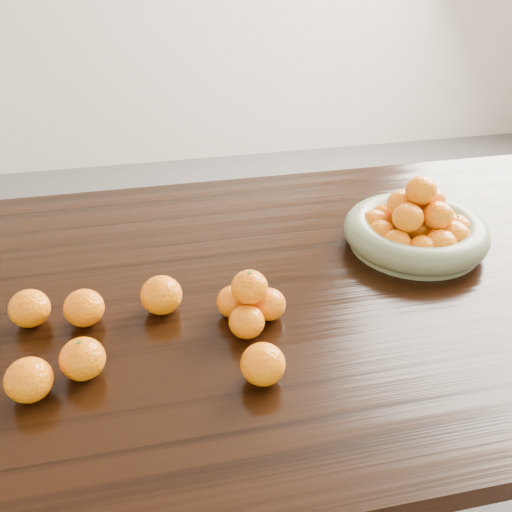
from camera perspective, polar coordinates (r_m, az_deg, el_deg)
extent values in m
cube|color=black|center=(1.11, -1.87, -4.03)|extent=(2.00, 1.00, 0.04)
cube|color=black|center=(1.99, 23.18, -2.04)|extent=(0.08, 0.08, 0.71)
cylinder|color=#6C7555|center=(1.28, 15.48, 1.28)|extent=(0.27, 0.27, 0.01)
torus|color=#6C7555|center=(1.26, 15.67, 2.40)|extent=(0.30, 0.30, 0.06)
ellipsoid|color=orange|center=(1.31, 18.11, 3.56)|extent=(0.06, 0.06, 0.06)
ellipsoid|color=orange|center=(1.33, 16.26, 4.22)|extent=(0.07, 0.07, 0.06)
ellipsoid|color=orange|center=(1.32, 14.47, 4.33)|extent=(0.06, 0.06, 0.05)
ellipsoid|color=orange|center=(1.30, 12.74, 3.94)|extent=(0.06, 0.06, 0.05)
ellipsoid|color=orange|center=(1.26, 11.75, 3.26)|extent=(0.06, 0.06, 0.06)
ellipsoid|color=orange|center=(1.22, 12.39, 2.22)|extent=(0.06, 0.06, 0.06)
ellipsoid|color=orange|center=(1.19, 13.85, 1.18)|extent=(0.06, 0.06, 0.06)
ellipsoid|color=orange|center=(1.19, 16.33, 0.70)|extent=(0.06, 0.06, 0.05)
ellipsoid|color=orange|center=(1.21, 17.96, 1.07)|extent=(0.07, 0.07, 0.06)
ellipsoid|color=orange|center=(1.24, 19.15, 1.85)|extent=(0.07, 0.07, 0.06)
ellipsoid|color=orange|center=(1.28, 19.30, 2.65)|extent=(0.06, 0.06, 0.06)
ellipsoid|color=orange|center=(1.26, 16.00, 2.64)|extent=(0.06, 0.06, 0.06)
ellipsoid|color=orange|center=(1.27, 17.06, 5.28)|extent=(0.06, 0.06, 0.06)
ellipsoid|color=orange|center=(1.25, 14.36, 5.06)|extent=(0.06, 0.06, 0.06)
ellipsoid|color=orange|center=(1.20, 14.95, 3.73)|extent=(0.06, 0.06, 0.06)
ellipsoid|color=orange|center=(1.22, 17.73, 3.86)|extent=(0.06, 0.06, 0.06)
ellipsoid|color=orange|center=(1.22, 16.16, 6.33)|extent=(0.06, 0.06, 0.06)
ellipsoid|color=orange|center=(0.97, -0.94, -6.60)|extent=(0.06, 0.06, 0.06)
ellipsoid|color=orange|center=(1.01, 1.26, -4.85)|extent=(0.06, 0.06, 0.06)
ellipsoid|color=orange|center=(1.02, -2.25, -4.57)|extent=(0.06, 0.06, 0.06)
ellipsoid|color=orange|center=(0.97, -0.66, -3.13)|extent=(0.06, 0.06, 0.06)
ellipsoid|color=orange|center=(0.93, -16.95, -9.80)|extent=(0.07, 0.07, 0.07)
ellipsoid|color=orange|center=(0.92, -21.76, -11.43)|extent=(0.07, 0.07, 0.07)
ellipsoid|color=orange|center=(0.89, 0.69, -10.76)|extent=(0.07, 0.07, 0.07)
ellipsoid|color=orange|center=(1.04, -16.82, -4.99)|extent=(0.07, 0.07, 0.07)
ellipsoid|color=orange|center=(1.07, -21.71, -4.88)|extent=(0.07, 0.07, 0.07)
ellipsoid|color=orange|center=(1.03, -9.44, -3.88)|extent=(0.07, 0.07, 0.07)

